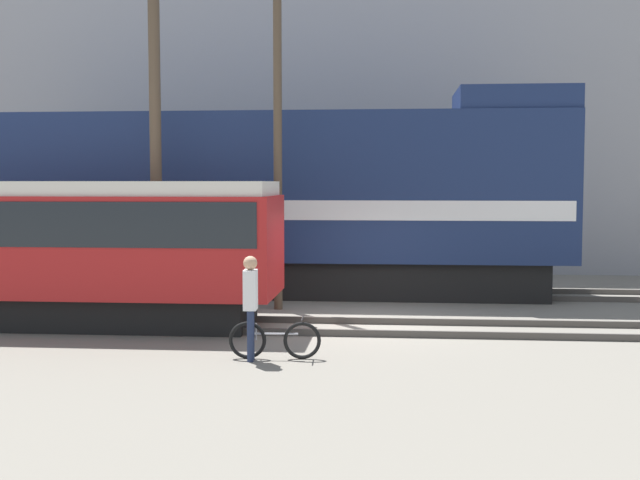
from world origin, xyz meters
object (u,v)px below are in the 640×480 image
(streetcar, at_px, (54,243))
(person, at_px, (250,297))
(freight_locomotive, at_px, (270,200))
(utility_pole_center, at_px, (278,151))
(utility_pole_left, at_px, (155,112))
(bicycle, at_px, (275,340))

(streetcar, relative_size, person, 5.29)
(freight_locomotive, height_order, streetcar, freight_locomotive)
(utility_pole_center, bearing_deg, utility_pole_left, -180.00)
(streetcar, bearing_deg, freight_locomotive, 53.18)
(streetcar, bearing_deg, person, -32.26)
(freight_locomotive, height_order, utility_pole_center, utility_pole_center)
(person, bearing_deg, freight_locomotive, 96.23)
(freight_locomotive, relative_size, bicycle, 10.09)
(bicycle, xyz_separation_m, utility_pole_left, (-3.70, 5.44, 4.41))
(bicycle, height_order, utility_pole_center, utility_pole_center)
(bicycle, relative_size, person, 0.89)
(freight_locomotive, xyz_separation_m, streetcar, (-3.89, -5.19, -0.80))
(utility_pole_left, relative_size, utility_pole_center, 1.25)
(person, distance_m, utility_pole_left, 7.46)
(bicycle, relative_size, utility_pole_center, 0.21)
(bicycle, bearing_deg, streetcar, 151.19)
(freight_locomotive, height_order, utility_pole_left, utility_pole_left)
(bicycle, xyz_separation_m, utility_pole_center, (-0.71, 5.44, 3.48))
(streetcar, relative_size, utility_pole_left, 1.01)
(streetcar, relative_size, bicycle, 5.96)
(person, height_order, utility_pole_left, utility_pole_left)
(utility_pole_center, bearing_deg, bicycle, -82.54)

